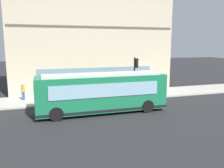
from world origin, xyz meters
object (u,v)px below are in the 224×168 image
Objects in this scene: pedestrian_by_light_pole at (112,84)px; fire_hydrant at (149,87)px; city_bus_nearside at (102,93)px; pedestrian_near_building_entrance at (91,89)px; traffic_light_near_corner at (136,70)px; pedestrian_near_hydrant at (23,91)px.

fire_hydrant is at bearing -88.44° from pedestrian_by_light_pole.
city_bus_nearside is 5.90× the size of pedestrian_near_building_entrance.
fire_hydrant is at bearing -45.57° from traffic_light_near_corner.
pedestrian_near_building_entrance is at bearing 130.34° from pedestrian_by_light_pole.
fire_hydrant is 0.43× the size of pedestrian_near_building_entrance.
pedestrian_by_light_pole is 1.09× the size of pedestrian_near_hydrant.
city_bus_nearside is 9.69m from fire_hydrant.
city_bus_nearside is at bearing -179.01° from pedestrian_near_building_entrance.
fire_hydrant is 0.47× the size of pedestrian_near_hydrant.
traffic_light_near_corner is 2.29× the size of pedestrian_near_building_entrance.
pedestrian_near_hydrant is at bearing 48.31° from city_bus_nearside.
traffic_light_near_corner is 5.28× the size of fire_hydrant.
traffic_light_near_corner is at bearing -51.85° from city_bus_nearside.
city_bus_nearside reaches higher than fire_hydrant.
city_bus_nearside reaches higher than pedestrian_near_hydrant.
fire_hydrant is 0.43× the size of pedestrian_by_light_pole.
pedestrian_near_hydrant reaches higher than fire_hydrant.
city_bus_nearside is at bearing 155.32° from pedestrian_by_light_pole.
traffic_light_near_corner is at bearing -101.15° from pedestrian_near_hydrant.
pedestrian_near_hydrant is at bearing 74.08° from pedestrian_near_building_entrance.
fire_hydrant is 4.49m from pedestrian_by_light_pole.
pedestrian_near_building_entrance is 1.08× the size of pedestrian_near_hydrant.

